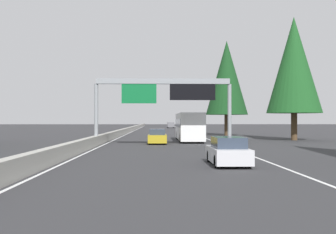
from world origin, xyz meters
TOP-DOWN VIEW (x-y plane):
  - ground_plane at (60.00, 0.00)m, footprint 320.00×320.00m
  - median_barrier at (80.00, 0.30)m, footprint 180.00×0.56m
  - shoulder_stripe_right at (70.00, -11.52)m, footprint 160.00×0.16m
  - shoulder_stripe_median at (70.00, -0.25)m, footprint 160.00×0.16m
  - sign_gantry_overhead at (33.42, -6.04)m, footprint 0.50×12.68m
  - sedan_mid_left at (17.36, -9.04)m, footprint 4.40×1.80m
  - sedan_near_right at (36.24, -5.32)m, footprint 4.40×1.80m
  - bus_distant_a at (41.63, -8.88)m, footprint 11.50×2.55m
  - minivan_distant_b at (115.70, -9.24)m, footprint 5.00×1.95m
  - conifer_right_near at (42.65, -21.20)m, footprint 6.32×6.32m
  - conifer_right_mid at (57.07, -15.84)m, footprint 6.33×6.33m

SIDE VIEW (x-z plane):
  - ground_plane at x=60.00m, z-range 0.00..0.00m
  - shoulder_stripe_right at x=70.00m, z-range 0.00..0.01m
  - shoulder_stripe_median at x=70.00m, z-range 0.00..0.01m
  - median_barrier at x=80.00m, z-range 0.00..0.90m
  - sedan_mid_left at x=17.36m, z-range -0.05..1.42m
  - sedan_near_right at x=36.24m, z-range -0.05..1.42m
  - minivan_distant_b at x=115.70m, z-range 0.11..1.80m
  - bus_distant_a at x=41.63m, z-range 0.17..3.27m
  - sign_gantry_overhead at x=33.42m, z-range 1.83..8.01m
  - conifer_right_near at x=42.65m, z-range 1.56..15.93m
  - conifer_right_mid at x=57.07m, z-range 1.56..15.94m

